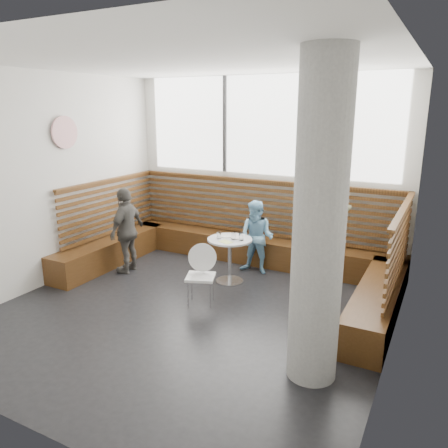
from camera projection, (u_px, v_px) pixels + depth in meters
The scene contains 15 objects.
room at pixel (187, 196), 5.46m from camera, with size 5.00×5.00×3.20m.
booth at pixel (245, 248), 7.28m from camera, with size 5.00×2.50×1.44m.
concrete_column at pixel (319, 225), 4.11m from camera, with size 0.50×0.50×3.20m, color gray.
wall_art at pixel (65, 132), 6.71m from camera, with size 0.50×0.50×0.03m, color white.
cafe_table at pixel (230, 251), 6.78m from camera, with size 0.69×0.69×0.71m.
cafe_chair at pixel (203, 270), 6.05m from camera, with size 0.40×0.39×0.84m.
adult_man at pixel (326, 249), 5.95m from camera, with size 1.04×0.60×1.60m, color #525438.
child_back at pixel (257, 237), 7.15m from camera, with size 0.59×0.46×1.22m, color #87C4EA.
child_left at pixel (127, 230), 7.19m from camera, with size 0.83×0.35×1.42m, color #55534D.
plate_near at pixel (226, 236), 6.84m from camera, with size 0.19×0.19×0.01m, color white.
plate_far at pixel (237, 237), 6.78m from camera, with size 0.22×0.22×0.02m, color white.
glass_left at pixel (219, 235), 6.72m from camera, with size 0.07×0.07×0.11m, color white.
glass_mid at pixel (234, 236), 6.68m from camera, with size 0.07×0.07×0.11m, color white.
glass_right at pixel (241, 237), 6.63m from camera, with size 0.07×0.07×0.12m, color white.
menu_card at pixel (226, 242), 6.56m from camera, with size 0.20×0.14×0.00m, color #A5C64C.
Camera 1 is at (2.89, -4.53, 2.67)m, focal length 35.00 mm.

